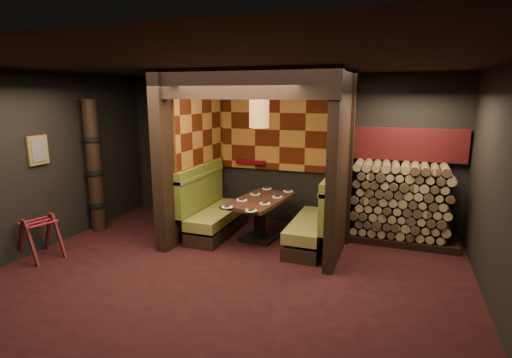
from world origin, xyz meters
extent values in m
cube|color=black|center=(0.00, 0.00, -0.01)|extent=(6.50, 5.50, 0.02)
cube|color=black|center=(0.00, 0.00, 2.86)|extent=(6.50, 5.50, 0.02)
cube|color=black|center=(0.00, 2.76, 1.43)|extent=(6.50, 0.02, 2.85)
cube|color=black|center=(0.00, -2.76, 1.43)|extent=(6.50, 0.02, 2.85)
cube|color=black|center=(-3.26, 0.00, 1.43)|extent=(0.02, 5.50, 2.85)
cube|color=black|center=(-1.35, 1.65, 1.43)|extent=(0.20, 2.20, 2.85)
cube|color=black|center=(1.30, 1.70, 1.43)|extent=(0.15, 2.10, 2.85)
cube|color=black|center=(-0.02, 0.70, 2.63)|extent=(2.85, 0.18, 0.44)
cube|color=#9E6124|center=(-0.02, 2.71, 1.82)|extent=(2.40, 0.06, 1.55)
cube|color=#9E6124|center=(-1.23, 1.82, 1.85)|extent=(0.04, 1.85, 1.45)
cube|color=#550410|center=(-0.60, 2.65, 1.18)|extent=(0.60, 0.12, 0.07)
cube|color=black|center=(-0.85, 1.65, 0.11)|extent=(0.55, 1.60, 0.22)
cube|color=olive|center=(-0.85, 1.65, 0.36)|extent=(0.55, 1.60, 0.18)
cube|color=#53621E|center=(-1.19, 1.65, 0.75)|extent=(0.12, 1.60, 0.78)
cube|color=olive|center=(-1.19, 1.65, 1.10)|extent=(0.15, 1.60, 0.06)
cube|color=black|center=(0.82, 1.65, 0.11)|extent=(0.55, 1.60, 0.22)
cube|color=olive|center=(0.82, 1.65, 0.36)|extent=(0.55, 1.60, 0.18)
cube|color=#53621E|center=(1.16, 1.65, 0.75)|extent=(0.12, 1.60, 0.78)
cube|color=olive|center=(1.16, 1.65, 1.10)|extent=(0.15, 1.60, 0.06)
cube|color=black|center=(-0.05, 1.65, 0.03)|extent=(0.62, 0.62, 0.06)
cylinder|color=black|center=(-0.05, 1.65, 0.34)|extent=(0.20, 0.20, 0.67)
cube|color=#3E2218|center=(-0.05, 1.65, 0.70)|extent=(0.94, 1.47, 0.06)
cylinder|color=white|center=(-0.37, 0.97, 0.74)|extent=(0.18, 0.18, 0.01)
cube|color=black|center=(-0.37, 0.97, 0.75)|extent=(0.08, 0.12, 0.02)
cylinder|color=white|center=(0.06, 0.91, 0.74)|extent=(0.18, 0.18, 0.01)
cube|color=black|center=(0.06, 0.91, 0.75)|extent=(0.08, 0.12, 0.02)
cylinder|color=white|center=(-0.30, 1.44, 0.74)|extent=(0.18, 0.18, 0.01)
cube|color=black|center=(-0.30, 1.44, 0.75)|extent=(0.08, 0.12, 0.02)
cylinder|color=white|center=(0.13, 1.38, 0.74)|extent=(0.18, 0.18, 0.01)
cube|color=black|center=(0.13, 1.38, 0.75)|extent=(0.08, 0.12, 0.02)
cylinder|color=white|center=(-0.24, 1.91, 0.74)|extent=(0.18, 0.18, 0.01)
cube|color=black|center=(-0.24, 1.91, 0.75)|extent=(0.08, 0.12, 0.02)
cylinder|color=white|center=(0.19, 1.85, 0.74)|extent=(0.18, 0.18, 0.01)
cube|color=black|center=(0.19, 1.85, 0.75)|extent=(0.08, 0.12, 0.02)
cylinder|color=white|center=(-0.17, 2.38, 0.74)|extent=(0.18, 0.18, 0.01)
cube|color=black|center=(-0.17, 2.38, 0.75)|extent=(0.08, 0.12, 0.02)
cylinder|color=white|center=(0.26, 2.32, 0.74)|extent=(0.18, 0.18, 0.01)
cube|color=black|center=(0.26, 2.32, 0.75)|extent=(0.08, 0.12, 0.02)
cylinder|color=brown|center=(-0.05, 1.60, 2.17)|extent=(0.32, 0.32, 0.45)
sphere|color=#FFC672|center=(-0.05, 1.60, 2.17)|extent=(0.18, 0.18, 0.18)
cylinder|color=black|center=(-0.05, 1.60, 2.62)|extent=(0.02, 0.02, 0.46)
cube|color=olive|center=(-3.22, 0.10, 1.62)|extent=(0.04, 0.36, 0.46)
cube|color=#3F3F3F|center=(-3.20, 0.10, 1.62)|extent=(0.01, 0.27, 0.36)
cube|color=#411011|center=(-3.18, -0.41, 0.31)|extent=(0.32, 0.12, 0.71)
cube|color=#411011|center=(-2.86, -0.50, 0.31)|extent=(0.32, 0.12, 0.71)
cube|color=#411011|center=(-3.08, -0.01, 0.31)|extent=(0.32, 0.12, 0.71)
cube|color=#411011|center=(-2.76, -0.10, 0.31)|extent=(0.32, 0.12, 0.71)
cube|color=maroon|center=(-3.13, -0.21, 0.58)|extent=(0.16, 0.43, 0.01)
cube|color=maroon|center=(-2.97, -0.26, 0.58)|extent=(0.16, 0.43, 0.01)
cube|color=maroon|center=(-2.81, -0.30, 0.58)|extent=(0.16, 0.43, 0.01)
cylinder|color=black|center=(-3.05, 1.10, 1.20)|extent=(0.26, 0.26, 2.40)
cylinder|color=black|center=(-3.05, 1.10, 0.50)|extent=(0.31, 0.31, 0.09)
cylinder|color=black|center=(-3.05, 1.10, 1.10)|extent=(0.31, 0.31, 0.09)
cylinder|color=black|center=(-3.05, 1.10, 1.70)|extent=(0.31, 0.31, 0.09)
cube|color=black|center=(2.29, 2.35, 0.06)|extent=(1.73, 0.70, 0.12)
cube|color=brown|center=(2.29, 2.35, 0.74)|extent=(1.73, 0.70, 1.24)
cube|color=maroon|center=(2.29, 2.68, 1.64)|extent=(1.83, 0.10, 0.56)
cube|color=black|center=(1.39, 1.96, 1.43)|extent=(0.08, 0.08, 2.85)
camera|label=1|loc=(2.14, -4.58, 2.48)|focal=28.00mm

